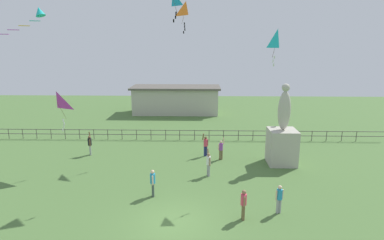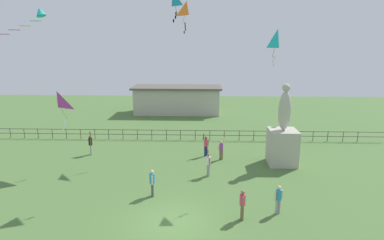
% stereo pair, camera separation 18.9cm
% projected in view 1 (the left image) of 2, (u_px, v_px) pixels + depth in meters
% --- Properties ---
extents(ground_plane, '(80.00, 80.00, 0.00)m').
position_uv_depth(ground_plane, '(173.00, 222.00, 15.79)').
color(ground_plane, '#4C7038').
extents(statue_monument, '(1.99, 1.99, 5.94)m').
position_uv_depth(statue_monument, '(282.00, 140.00, 23.18)').
color(statue_monument, '#B2AD9E').
rests_on(statue_monument, ground_plane).
extents(lamppost, '(0.36, 0.36, 4.28)m').
position_uv_depth(lamppost, '(284.00, 117.00, 24.48)').
color(lamppost, '#38383D').
rests_on(lamppost, ground_plane).
extents(person_0, '(0.47, 0.28, 1.76)m').
position_uv_depth(person_0, '(221.00, 148.00, 24.20)').
color(person_0, brown).
rests_on(person_0, ground_plane).
extents(person_1, '(0.30, 0.48, 1.60)m').
position_uv_depth(person_1, '(244.00, 203.00, 15.81)').
color(person_1, brown).
rests_on(person_1, ground_plane).
extents(person_2, '(0.44, 0.29, 1.55)m').
position_uv_depth(person_2, '(279.00, 197.00, 16.43)').
color(person_2, '#99999E').
rests_on(person_2, ground_plane).
extents(person_3, '(0.29, 0.49, 1.86)m').
position_uv_depth(person_3, '(90.00, 144.00, 25.21)').
color(person_3, '#99999E').
rests_on(person_3, ground_plane).
extents(person_4, '(0.50, 0.34, 1.88)m').
position_uv_depth(person_4, '(206.00, 145.00, 24.96)').
color(person_4, navy).
rests_on(person_4, ground_plane).
extents(person_5, '(0.30, 0.49, 1.88)m').
position_uv_depth(person_5, '(209.00, 163.00, 21.13)').
color(person_5, '#99999E').
rests_on(person_5, ground_plane).
extents(person_6, '(0.30, 0.49, 1.63)m').
position_uv_depth(person_6, '(153.00, 181.00, 18.25)').
color(person_6, '#3F4C47').
rests_on(person_6, ground_plane).
extents(kite_0, '(1.30, 1.16, 2.72)m').
position_uv_depth(kite_0, '(57.00, 103.00, 20.89)').
color(kite_0, '#B22DB2').
extents(kite_1, '(0.72, 0.81, 2.17)m').
position_uv_depth(kite_1, '(277.00, 40.00, 18.81)').
color(kite_1, '#19B2B2').
extents(kite_2, '(0.81, 0.78, 1.82)m').
position_uv_depth(kite_2, '(173.00, 0.00, 19.21)').
color(kite_2, '#198CD1').
extents(kite_3, '(1.13, 1.17, 2.42)m').
position_uv_depth(kite_3, '(186.00, 10.00, 24.89)').
color(kite_3, orange).
extents(streamer_kite, '(7.16, 1.97, 3.68)m').
position_uv_depth(streamer_kite, '(28.00, 18.00, 19.73)').
color(streamer_kite, '#19B2B2').
extents(waterfront_railing, '(36.06, 0.06, 0.95)m').
position_uv_depth(waterfront_railing, '(182.00, 133.00, 29.28)').
color(waterfront_railing, '#4C4742').
rests_on(waterfront_railing, ground_plane).
extents(pavilion_building, '(11.20, 4.69, 3.44)m').
position_uv_depth(pavilion_building, '(176.00, 100.00, 40.73)').
color(pavilion_building, '#B7B2A3').
rests_on(pavilion_building, ground_plane).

